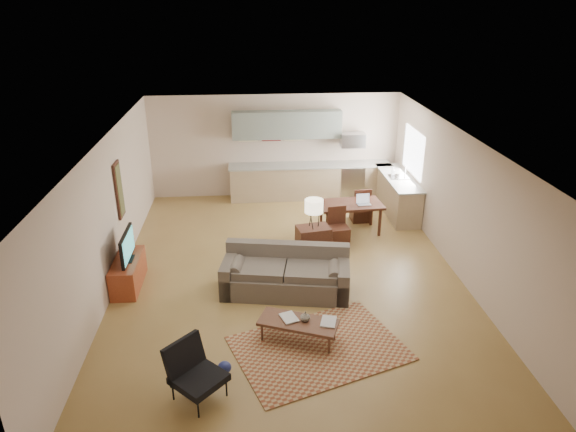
{
  "coord_description": "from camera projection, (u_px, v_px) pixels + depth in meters",
  "views": [
    {
      "loc": [
        -0.72,
        -8.59,
        5.0
      ],
      "look_at": [
        0.0,
        0.3,
        1.15
      ],
      "focal_mm": 32.0,
      "sensor_mm": 36.0,
      "label": 1
    }
  ],
  "objects": [
    {
      "name": "room",
      "position": [
        289.0,
        212.0,
        9.36
      ],
      "size": [
        9.0,
        9.0,
        9.0
      ],
      "color": "olive",
      "rests_on": "ground"
    },
    {
      "name": "kitchen_counter_back",
      "position": [
        310.0,
        181.0,
        13.6
      ],
      "size": [
        4.26,
        0.64,
        0.92
      ],
      "primitive_type": null,
      "color": "tan",
      "rests_on": "ground"
    },
    {
      "name": "kitchen_counter_right",
      "position": [
        397.0,
        195.0,
        12.68
      ],
      "size": [
        0.64,
        2.26,
        0.92
      ],
      "primitive_type": null,
      "color": "tan",
      "rests_on": "ground"
    },
    {
      "name": "kitchen_range",
      "position": [
        351.0,
        180.0,
        13.69
      ],
      "size": [
        0.62,
        0.62,
        0.9
      ],
      "primitive_type": "cube",
      "color": "#A5A8AD",
      "rests_on": "ground"
    },
    {
      "name": "kitchen_microwave",
      "position": [
        353.0,
        140.0,
        13.27
      ],
      "size": [
        0.62,
        0.4,
        0.35
      ],
      "primitive_type": "cube",
      "color": "#A5A8AD",
      "rests_on": "room"
    },
    {
      "name": "upper_cabinets",
      "position": [
        287.0,
        125.0,
        13.11
      ],
      "size": [
        2.8,
        0.34,
        0.7
      ],
      "primitive_type": "cube",
      "color": "gray",
      "rests_on": "room"
    },
    {
      "name": "window_right",
      "position": [
        413.0,
        152.0,
        12.27
      ],
      "size": [
        0.02,
        1.4,
        1.05
      ],
      "primitive_type": "cube",
      "color": "white",
      "rests_on": "room"
    },
    {
      "name": "wall_art_left",
      "position": [
        119.0,
        190.0,
        9.86
      ],
      "size": [
        0.06,
        0.42,
        1.1
      ],
      "primitive_type": null,
      "color": "olive",
      "rests_on": "room"
    },
    {
      "name": "triptych",
      "position": [
        271.0,
        131.0,
        13.28
      ],
      "size": [
        1.7,
        0.04,
        0.5
      ],
      "primitive_type": null,
      "color": "#FEF5C2",
      "rests_on": "room"
    },
    {
      "name": "rug",
      "position": [
        319.0,
        348.0,
        7.88
      ],
      "size": [
        2.92,
        2.46,
        0.02
      ],
      "primitive_type": "cube",
      "rotation": [
        0.0,
        0.0,
        0.35
      ],
      "color": "brown",
      "rests_on": "floor"
    },
    {
      "name": "sofa",
      "position": [
        286.0,
        272.0,
        9.23
      ],
      "size": [
        2.52,
        1.43,
        0.83
      ],
      "primitive_type": null,
      "rotation": [
        0.0,
        0.0,
        -0.17
      ],
      "color": "brown",
      "rests_on": "floor"
    },
    {
      "name": "coffee_table",
      "position": [
        298.0,
        331.0,
        8.0
      ],
      "size": [
        1.32,
        0.91,
        0.37
      ],
      "primitive_type": null,
      "rotation": [
        0.0,
        0.0,
        -0.38
      ],
      "color": "#4E2D1E",
      "rests_on": "floor"
    },
    {
      "name": "book_a",
      "position": [
        282.0,
        319.0,
        7.94
      ],
      "size": [
        0.42,
        0.45,
        0.03
      ],
      "primitive_type": "imported",
      "rotation": [
        0.0,
        0.0,
        0.34
      ],
      "color": "maroon",
      "rests_on": "coffee_table"
    },
    {
      "name": "book_b",
      "position": [
        321.0,
        321.0,
        7.91
      ],
      "size": [
        0.39,
        0.43,
        0.02
      ],
      "primitive_type": "imported",
      "rotation": [
        0.0,
        0.0,
        -0.28
      ],
      "color": "navy",
      "rests_on": "coffee_table"
    },
    {
      "name": "vase",
      "position": [
        305.0,
        316.0,
        7.91
      ],
      "size": [
        0.19,
        0.19,
        0.16
      ],
      "primitive_type": "imported",
      "rotation": [
        0.0,
        0.0,
        0.13
      ],
      "color": "black",
      "rests_on": "coffee_table"
    },
    {
      "name": "armchair",
      "position": [
        198.0,
        374.0,
        6.77
      ],
      "size": [
        0.99,
        0.99,
        0.8
      ],
      "primitive_type": null,
      "rotation": [
        0.0,
        0.0,
        0.8
      ],
      "color": "black",
      "rests_on": "floor"
    },
    {
      "name": "tv_credenza",
      "position": [
        128.0,
        273.0,
        9.49
      ],
      "size": [
        0.46,
        1.19,
        0.55
      ],
      "primitive_type": null,
      "color": "maroon",
      "rests_on": "floor"
    },
    {
      "name": "tv",
      "position": [
        127.0,
        246.0,
        9.28
      ],
      "size": [
        0.09,
        0.91,
        0.55
      ],
      "primitive_type": null,
      "color": "black",
      "rests_on": "tv_credenza"
    },
    {
      "name": "console_table",
      "position": [
        313.0,
        244.0,
        10.35
      ],
      "size": [
        0.72,
        0.54,
        0.76
      ],
      "primitive_type": null,
      "rotation": [
        0.0,
        0.0,
        0.18
      ],
      "color": "#381B12",
      "rests_on": "floor"
    },
    {
      "name": "table_lamp",
      "position": [
        314.0,
        213.0,
        10.08
      ],
      "size": [
        0.38,
        0.38,
        0.61
      ],
      "primitive_type": null,
      "rotation": [
        0.0,
        0.0,
        0.05
      ],
      "color": "beige",
      "rests_on": "console_table"
    },
    {
      "name": "dining_table",
      "position": [
        350.0,
        218.0,
        11.63
      ],
      "size": [
        1.46,
        0.91,
        0.71
      ],
      "primitive_type": null,
      "rotation": [
        0.0,
        0.0,
        0.08
      ],
      "color": "#381B12",
      "rests_on": "floor"
    },
    {
      "name": "dining_chair_near",
      "position": [
        339.0,
        227.0,
        10.99
      ],
      "size": [
        0.46,
        0.47,
        0.84
      ],
      "primitive_type": null,
      "rotation": [
        0.0,
        0.0,
        0.14
      ],
      "color": "#381B12",
      "rests_on": "floor"
    },
    {
      "name": "dining_chair_far",
      "position": [
        360.0,
        204.0,
        12.21
      ],
      "size": [
        0.43,
        0.45,
        0.86
      ],
      "primitive_type": null,
      "rotation": [
        0.0,
        0.0,
        3.19
      ],
      "color": "#381B12",
      "rests_on": "floor"
    },
    {
      "name": "laptop",
      "position": [
        364.0,
        200.0,
        11.38
      ],
      "size": [
        0.31,
        0.24,
        0.22
      ],
      "primitive_type": null,
      "rotation": [
        0.0,
        0.0,
        0.07
      ],
      "color": "#A5A8AD",
      "rests_on": "dining_table"
    },
    {
      "name": "soap_bottle",
      "position": [
        393.0,
        171.0,
        12.61
      ],
      "size": [
        0.11,
        0.11,
        0.19
      ],
      "primitive_type": "imported",
      "rotation": [
        0.0,
        0.0,
        -0.16
      ],
      "color": "#FEF5C2",
      "rests_on": "kitchen_counter_right"
    }
  ]
}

